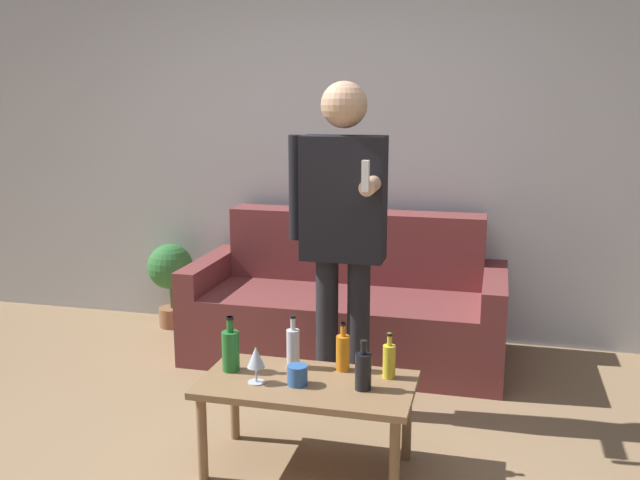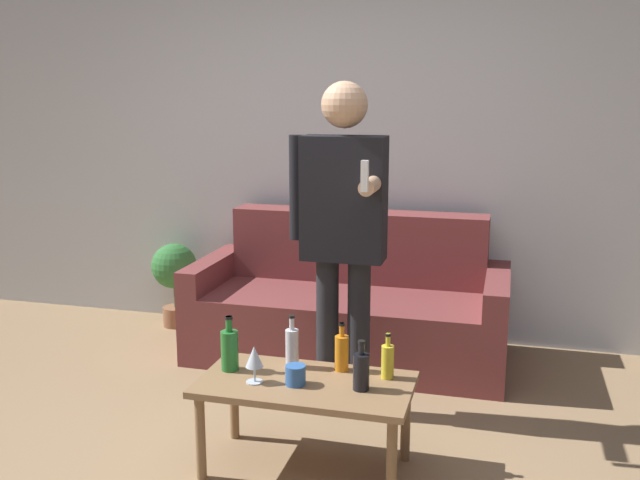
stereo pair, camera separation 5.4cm
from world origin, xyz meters
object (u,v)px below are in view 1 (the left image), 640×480
object	(u,v)px
couch	(347,307)
coffee_table	(307,393)
person_standing_front	(342,223)
bottle_orange	(231,349)

from	to	relation	value
couch	coffee_table	world-z (taller)	couch
person_standing_front	bottle_orange	bearing A→B (deg)	-124.42
coffee_table	bottle_orange	distance (m)	0.40
bottle_orange	person_standing_front	size ratio (longest dim) A/B	0.15
bottle_orange	coffee_table	bearing A→B (deg)	-5.97
bottle_orange	person_standing_front	distance (m)	0.85
person_standing_front	couch	bearing A→B (deg)	99.77
bottle_orange	couch	bearing A→B (deg)	79.98
couch	coffee_table	size ratio (longest dim) A/B	2.08
couch	coffee_table	bearing A→B (deg)	-85.13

